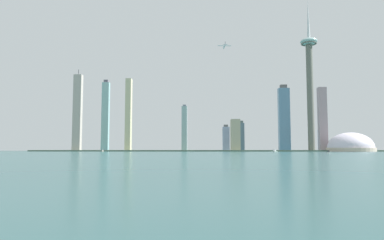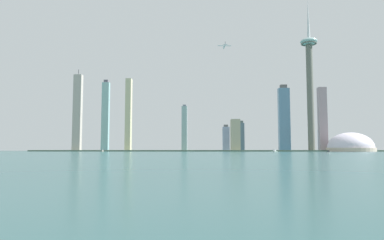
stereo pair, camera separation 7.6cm
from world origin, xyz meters
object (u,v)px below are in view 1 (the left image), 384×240
Objects in this scene: skyscraper_9 at (105,116)px; airplane at (224,46)px; skyscraper_0 at (78,113)px; skyscraper_5 at (323,119)px; skyscraper_3 at (284,119)px; skyscraper_8 at (235,135)px; skyscraper_2 at (242,137)px; observation_tower at (310,75)px; stadium_dome at (351,148)px; boat_2 at (275,151)px; skyscraper_7 at (184,129)px; boat_0 at (328,152)px; skyscraper_1 at (226,139)px; skyscraper_6 at (322,140)px; boat_1 at (103,151)px; skyscraper_4 at (129,115)px.

skyscraper_9 is 5.80× the size of airplane.
skyscraper_5 is at bearing 3.61° from skyscraper_0.
airplane is at bearing -161.10° from skyscraper_5.
skyscraper_3 is 152.11m from skyscraper_8.
skyscraper_2 is 0.43× the size of skyscraper_9.
observation_tower reaches higher than airplane.
skyscraper_8 is at bearing 176.16° from stadium_dome.
boat_2 is (-113.63, -157.19, -171.46)m from observation_tower.
airplane is at bearing -7.37° from skyscraper_0.
stadium_dome is 372.07m from skyscraper_7.
boat_0 is (-26.09, -379.91, -77.88)m from skyscraper_3.
skyscraper_1 is 160.26m from skyscraper_3.
skyscraper_2 is at bearing 160.30° from skyscraper_3.
observation_tower is 361.19m from boat_0.
skyscraper_7 reaches higher than boat_2.
skyscraper_2 is 11.70× the size of boat_0.
skyscraper_8 is (19.60, -29.35, 6.68)m from skyscraper_1.
boat_2 reaches higher than boat_0.
skyscraper_6 reaches higher than boat_2.
skyscraper_9 is (-319.74, 72.14, 51.66)m from skyscraper_8.
stadium_dome is 0.93× the size of skyscraper_7.
skyscraper_5 is 527.63m from skyscraper_9.
skyscraper_8 is (362.43, 5.26, -52.46)m from skyscraper_0.
skyscraper_6 is (49.98, 77.84, -145.67)m from observation_tower.
skyscraper_2 reaches higher than boat_2.
boat_0 is at bearing 31.90° from boat_1.
observation_tower is 3.21× the size of skyscraper_7.
skyscraper_7 is at bearing -169.91° from skyscraper_3.
skyscraper_6 is at bearing 8.37° from skyscraper_0.
skyscraper_1 is 0.36× the size of skyscraper_4.
skyscraper_4 reaches higher than boat_1.
skyscraper_0 reaches higher than boat_2.
boat_2 is (-148.71, -185.07, -73.30)m from skyscraper_5.
stadium_dome is 251.10m from skyscraper_8.
skyscraper_9 reaches higher than skyscraper_4.
boat_1 is (-306.70, -182.16, -35.49)m from skyscraper_2.
boat_1 reaches higher than boat_0.
airplane is at bearing -40.54° from skyscraper_7.
skyscraper_1 reaches higher than boat_1.
skyscraper_3 is 2.27× the size of skyscraper_8.
skyscraper_0 is 1.11× the size of skyscraper_4.
skyscraper_5 is (35.08, 27.88, -98.16)m from observation_tower.
observation_tower is at bearing -57.50° from skyscraper_3.
skyscraper_3 is 10.66× the size of boat_2.
skyscraper_4 is at bearing -38.15° from skyscraper_9.
boat_2 is (-68.99, -227.26, -77.71)m from skyscraper_3.
skyscraper_1 is 308.74m from skyscraper_9.
stadium_dome is at bearing 113.42° from boat_2.
skyscraper_5 reaches higher than boat_2.
skyscraper_0 is 3.04× the size of skyscraper_1.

